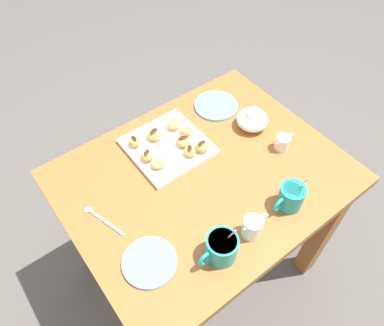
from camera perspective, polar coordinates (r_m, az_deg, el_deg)
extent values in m
plane|color=#514C47|center=(1.91, 1.27, -15.54)|extent=(8.00, 8.00, 0.00)
cube|color=#935628|center=(1.27, 1.85, -2.31)|extent=(0.94, 0.75, 0.04)
cube|color=#935628|center=(1.88, 5.39, 3.06)|extent=(0.07, 0.07, 0.72)
cube|color=#935628|center=(1.65, -16.90, -9.93)|extent=(0.07, 0.07, 0.72)
cube|color=#935628|center=(1.68, 19.63, -9.89)|extent=(0.07, 0.07, 0.72)
cube|color=silver|center=(1.32, -3.80, 2.61)|extent=(0.27, 0.27, 0.02)
cylinder|color=teal|center=(1.19, 15.14, -5.09)|extent=(0.08, 0.08, 0.09)
torus|color=teal|center=(1.16, 13.51, -6.26)|extent=(0.06, 0.01, 0.06)
cylinder|color=black|center=(1.16, 15.52, -4.05)|extent=(0.07, 0.07, 0.01)
cylinder|color=silver|center=(1.17, 16.01, -3.75)|extent=(0.04, 0.04, 0.11)
cylinder|color=teal|center=(1.07, 4.64, -12.97)|extent=(0.09, 0.09, 0.09)
torus|color=teal|center=(1.05, 2.22, -14.59)|extent=(0.06, 0.01, 0.06)
cylinder|color=black|center=(1.03, 4.77, -12.08)|extent=(0.08, 0.08, 0.01)
cylinder|color=silver|center=(1.04, 5.55, -11.61)|extent=(0.03, 0.03, 0.11)
cylinder|color=silver|center=(1.11, 9.33, -9.82)|extent=(0.06, 0.06, 0.07)
cone|color=silver|center=(1.08, 8.40, -9.98)|extent=(0.02, 0.02, 0.02)
torus|color=silver|center=(1.13, 10.84, -8.61)|extent=(0.05, 0.01, 0.05)
cylinder|color=white|center=(1.09, 9.53, -9.05)|extent=(0.05, 0.05, 0.01)
ellipsoid|color=silver|center=(1.40, 9.36, 6.66)|extent=(0.12, 0.12, 0.07)
sphere|color=silver|center=(1.38, 9.48, 7.34)|extent=(0.07, 0.07, 0.07)
ellipsoid|color=green|center=(1.36, 9.19, 7.72)|extent=(0.03, 0.02, 0.01)
cylinder|color=silver|center=(1.35, 13.88, 3.08)|extent=(0.05, 0.05, 0.05)
cone|color=silver|center=(1.32, 13.29, 3.12)|extent=(0.02, 0.02, 0.02)
torus|color=silver|center=(1.37, 14.93, 3.83)|extent=(0.04, 0.01, 0.04)
cylinder|color=#381E11|center=(1.33, 14.05, 3.70)|extent=(0.04, 0.04, 0.01)
cylinder|color=#66A8DB|center=(1.48, 3.75, 8.89)|extent=(0.17, 0.17, 0.01)
cylinder|color=#66A8DB|center=(1.09, -6.62, -15.07)|extent=(0.16, 0.16, 0.01)
cube|color=silver|center=(1.18, -13.34, -8.88)|extent=(0.05, 0.15, 0.00)
ellipsoid|color=silver|center=(1.21, -15.87, -6.96)|extent=(0.03, 0.02, 0.01)
ellipsoid|color=#DBA351|center=(1.36, -2.82, 6.03)|extent=(0.07, 0.07, 0.03)
ellipsoid|color=#DBA351|center=(1.32, -8.91, 3.28)|extent=(0.04, 0.05, 0.04)
ellipsoid|color=#381E11|center=(1.30, -9.01, 3.85)|extent=(0.02, 0.03, 0.00)
ellipsoid|color=#DBA351|center=(1.33, -5.91, 4.39)|extent=(0.06, 0.07, 0.04)
ellipsoid|color=#381E11|center=(1.32, -5.97, 4.97)|extent=(0.04, 0.03, 0.00)
ellipsoid|color=#DBA351|center=(1.30, -1.33, 3.41)|extent=(0.07, 0.07, 0.04)
ellipsoid|color=#381E11|center=(1.29, -1.34, 3.98)|extent=(0.04, 0.03, 0.00)
ellipsoid|color=#DBA351|center=(1.27, -6.98, 1.09)|extent=(0.06, 0.06, 0.04)
ellipsoid|color=#381E11|center=(1.25, -7.06, 1.67)|extent=(0.03, 0.03, 0.00)
ellipsoid|color=#DBA351|center=(1.27, -0.34, 1.79)|extent=(0.05, 0.05, 0.03)
ellipsoid|color=#381E11|center=(1.26, -0.35, 2.32)|extent=(0.03, 0.03, 0.00)
ellipsoid|color=#DBA351|center=(1.34, -0.94, 4.97)|extent=(0.06, 0.06, 0.04)
ellipsoid|color=#DBA351|center=(1.29, 1.52, 2.55)|extent=(0.05, 0.06, 0.04)
ellipsoid|color=#381E11|center=(1.27, 1.54, 3.14)|extent=(0.03, 0.02, 0.00)
ellipsoid|color=#DBA351|center=(1.25, -5.21, 0.00)|extent=(0.06, 0.05, 0.03)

